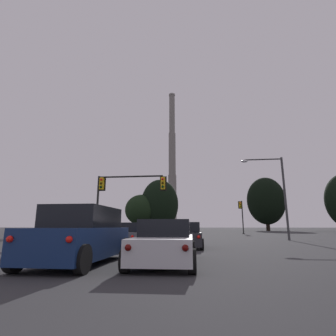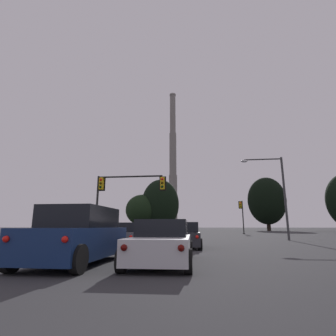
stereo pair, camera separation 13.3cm
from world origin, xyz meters
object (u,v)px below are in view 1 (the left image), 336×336
at_px(suv_left_lane_second, 82,236).
at_px(sedan_center_lane_second, 166,243).
at_px(hatchback_center_lane_front, 185,236).
at_px(traffic_light_overhead_left, 121,190).
at_px(traffic_light_far_right, 241,212).
at_px(sedan_left_lane_front, 131,235).
at_px(street_lamp, 276,187).
at_px(smokestack, 172,173).

distance_m(suv_left_lane_second, sedan_center_lane_second, 2.83).
xyz_separation_m(hatchback_center_lane_front, traffic_light_overhead_left, (-5.83, 6.22, 3.61)).
bearing_deg(traffic_light_far_right, sedan_left_lane_front, -110.85).
distance_m(hatchback_center_lane_front, sedan_center_lane_second, 6.57).
relative_size(traffic_light_far_right, street_lamp, 0.71).
bearing_deg(hatchback_center_lane_front, traffic_light_overhead_left, 130.40).
bearing_deg(street_lamp, traffic_light_overhead_left, -167.11).
xyz_separation_m(suv_left_lane_second, smokestack, (-7.70, 105.66, 23.81)).
bearing_deg(suv_left_lane_second, traffic_light_far_right, 73.08).
relative_size(suv_left_lane_second, traffic_light_overhead_left, 0.79).
height_order(suv_left_lane_second, sedan_left_lane_front, suv_left_lane_second).
xyz_separation_m(traffic_light_overhead_left, traffic_light_far_right, (13.64, 23.33, -0.72)).
bearing_deg(suv_left_lane_second, sedan_left_lane_front, 91.28).
xyz_separation_m(traffic_light_overhead_left, smokestack, (-4.98, 92.50, 20.43)).
relative_size(hatchback_center_lane_front, sedan_left_lane_front, 0.88).
height_order(suv_left_lane_second, sedan_center_lane_second, suv_left_lane_second).
relative_size(sedan_left_lane_front, sedan_center_lane_second, 1.00).
height_order(sedan_center_lane_second, traffic_light_far_right, traffic_light_far_right).
distance_m(sedan_left_lane_front, street_lamp, 15.03).
bearing_deg(traffic_light_far_right, suv_left_lane_second, -106.65).
bearing_deg(traffic_light_overhead_left, suv_left_lane_second, -78.31).
bearing_deg(sedan_left_lane_front, street_lamp, 39.51).
bearing_deg(street_lamp, traffic_light_far_right, 90.54).
relative_size(traffic_light_far_right, smokestack, 0.09).
bearing_deg(hatchback_center_lane_front, traffic_light_far_right, 72.43).
xyz_separation_m(suv_left_lane_second, sedan_center_lane_second, (2.80, 0.38, -0.23)).
distance_m(hatchback_center_lane_front, traffic_light_far_right, 30.70).
bearing_deg(traffic_light_far_right, hatchback_center_lane_front, -104.79).
bearing_deg(street_lamp, hatchback_center_lane_front, -130.42).
distance_m(suv_left_lane_second, traffic_light_overhead_left, 13.86).
xyz_separation_m(sedan_left_lane_front, traffic_light_overhead_left, (-2.52, 5.85, 3.61)).
xyz_separation_m(traffic_light_far_right, street_lamp, (0.19, -20.16, 1.23)).
xyz_separation_m(sedan_left_lane_front, smokestack, (-7.50, 98.35, 24.04)).
xyz_separation_m(hatchback_center_lane_front, suv_left_lane_second, (-3.11, -6.94, 0.23)).
bearing_deg(sedan_left_lane_front, suv_left_lane_second, -87.51).
bearing_deg(hatchback_center_lane_front, suv_left_lane_second, -116.92).
height_order(sedan_center_lane_second, street_lamp, street_lamp).
distance_m(sedan_center_lane_second, traffic_light_far_right, 37.12).
bearing_deg(sedan_center_lane_second, smokestack, 94.00).
xyz_separation_m(hatchback_center_lane_front, smokestack, (-10.81, 98.72, 24.04)).
distance_m(suv_left_lane_second, sedan_left_lane_front, 7.32).
bearing_deg(traffic_light_overhead_left, sedan_left_lane_front, -66.66).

